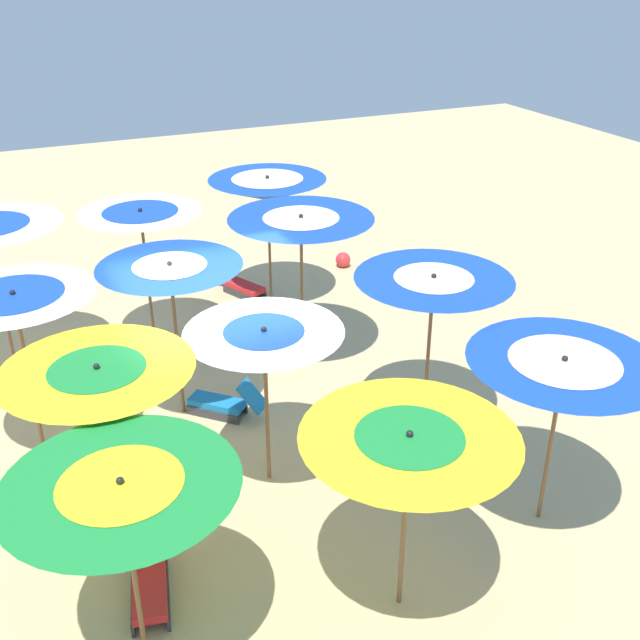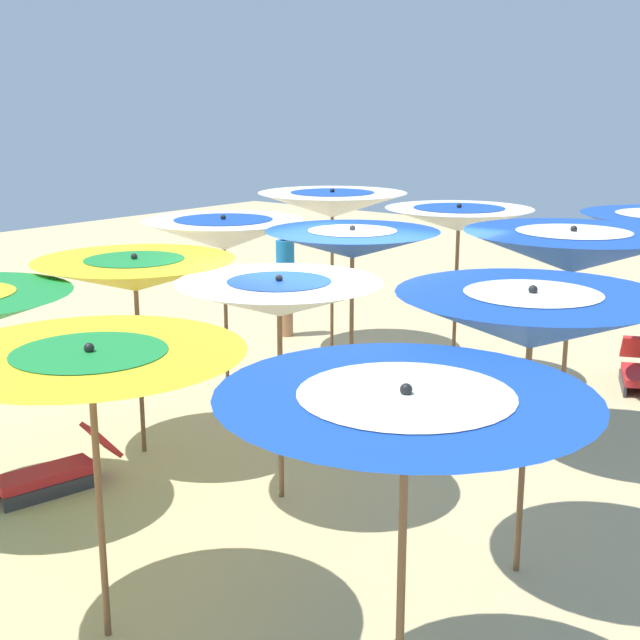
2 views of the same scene
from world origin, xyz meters
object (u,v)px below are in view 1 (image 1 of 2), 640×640
Objects in this scene: beach_umbrella_4 at (141,220)px; beach_umbrella_8 at (268,189)px; lounger_1 at (149,579)px; beach_umbrella_9 at (301,230)px; beach_umbrella_2 at (99,382)px; beach_umbrella_3 at (123,499)px; beach_umbrella_11 at (562,373)px; lounger_2 at (241,284)px; lounger_0 at (223,403)px; beach_umbrella_10 at (433,292)px; beach_umbrella_7 at (409,451)px; beach_ball at (343,260)px; beach_umbrella_5 at (171,276)px; beach_umbrella_6 at (264,343)px; beach_umbrella_1 at (15,308)px.

beach_umbrella_8 is (0.82, -2.45, -0.02)m from beach_umbrella_4.
beach_umbrella_9 is at bearing 151.18° from lounger_1.
beach_umbrella_9 is at bearing -51.40° from beach_umbrella_2.
beach_umbrella_9 is 1.93× the size of lounger_1.
beach_umbrella_11 reaches higher than beach_umbrella_3.
lounger_0 is at bearing -46.19° from lounger_2.
beach_umbrella_7 is at bearing 144.55° from beach_umbrella_10.
lounger_0 is at bearing -170.49° from beach_umbrella_4.
beach_umbrella_9 reaches higher than beach_umbrella_7.
beach_umbrella_7 is at bearing 101.85° from beach_umbrella_11.
beach_umbrella_4 reaches higher than lounger_1.
lounger_1 reaches higher than beach_ball.
beach_umbrella_8 is (7.48, -1.40, 0.28)m from beach_umbrella_7.
beach_umbrella_2 reaches higher than lounger_0.
beach_umbrella_3 is 2.01× the size of lounger_0.
beach_umbrella_8 reaches higher than beach_umbrella_2.
beach_umbrella_11 reaches higher than beach_umbrella_2.
beach_ball is at bearing -35.50° from beach_umbrella_9.
beach_umbrella_11 is at bearing -112.70° from beach_umbrella_2.
beach_umbrella_3 is 8.54m from lounger_2.
lounger_0 is (4.10, 0.62, -1.74)m from beach_umbrella_7.
beach_umbrella_5 is 4.00m from lounger_1.
beach_umbrella_10 reaches higher than beach_umbrella_3.
beach_umbrella_11 reaches higher than beach_umbrella_7.
beach_umbrella_9 is at bearing -70.37° from beach_umbrella_5.
beach_umbrella_9 is 5.71m from lounger_1.
beach_umbrella_3 is at bearing -49.24° from lounger_2.
beach_umbrella_3 is 10.13m from beach_ball.
lounger_2 is at bearing 38.06° from beach_umbrella_8.
lounger_0 is 3.39m from lounger_1.
beach_umbrella_5 is at bearing 14.36° from beach_umbrella_7.
beach_ball is (4.01, -4.54, -2.02)m from beach_umbrella_5.
beach_umbrella_4 is 7.71× the size of beach_ball.
beach_umbrella_5 is 6.38m from beach_ball.
lounger_0 is 5.93m from beach_ball.
beach_umbrella_10 reaches higher than beach_umbrella_7.
beach_umbrella_11 is at bearing 92.66° from lounger_1.
beach_umbrella_6 is at bearing 53.15° from beach_umbrella_11.
beach_umbrella_3 is at bearing 176.30° from beach_umbrella_2.
beach_umbrella_5 is at bearing -88.60° from beach_umbrella_1.
beach_umbrella_10 is at bearing -109.12° from beach_umbrella_1.
lounger_0 is at bearing 149.18° from beach_umbrella_8.
lounger_2 is at bearing 2.94° from beach_umbrella_9.
beach_ball is (0.97, -2.00, -2.07)m from beach_umbrella_8.
beach_umbrella_4 is at bearing 108.40° from beach_umbrella_8.
beach_umbrella_8 is 1.92× the size of lounger_1.
beach_umbrella_8 is at bearing 115.79° from beach_ball.
beach_ball is at bearing -14.61° from beach_umbrella_10.
beach_umbrella_11 is at bearing -15.02° from lounger_2.
beach_umbrella_8 reaches higher than beach_umbrella_10.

